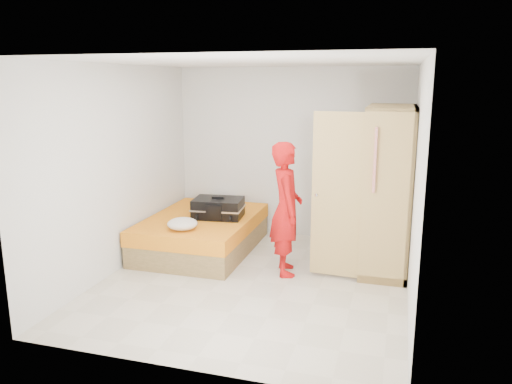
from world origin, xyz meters
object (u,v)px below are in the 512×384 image
(wardrobe, at_px, (384,194))
(person, at_px, (286,209))
(bed, at_px, (202,233))
(round_cushion, at_px, (182,224))
(suitcase, at_px, (218,208))

(wardrobe, xyz_separation_m, person, (-1.15, -0.47, -0.16))
(bed, relative_size, person, 1.20)
(round_cushion, bearing_deg, person, 6.35)
(bed, distance_m, suitcase, 0.45)
(wardrobe, bearing_deg, round_cushion, -166.09)
(person, distance_m, round_cushion, 1.38)
(wardrobe, bearing_deg, suitcase, 178.16)
(person, bearing_deg, wardrobe, -87.05)
(person, xyz_separation_m, suitcase, (-1.11, 0.54, -0.20))
(wardrobe, relative_size, person, 1.25)
(person, height_order, suitcase, person)
(person, bearing_deg, round_cushion, 77.13)
(suitcase, relative_size, round_cushion, 1.88)
(suitcase, height_order, round_cushion, suitcase)
(bed, relative_size, wardrobe, 0.96)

